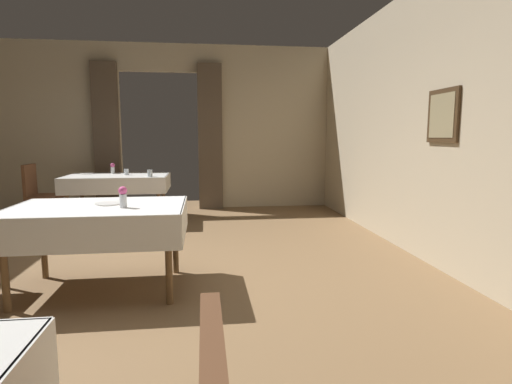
# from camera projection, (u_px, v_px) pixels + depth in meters

# --- Properties ---
(ground) EXTENTS (10.08, 10.08, 0.00)m
(ground) POSITION_uv_depth(u_px,v_px,m) (116.00, 289.00, 3.63)
(ground) COLOR olive
(wall_right) EXTENTS (0.16, 8.40, 3.00)m
(wall_right) POSITION_uv_depth(u_px,v_px,m) (463.00, 119.00, 3.83)
(wall_right) COLOR beige
(wall_right) RESTS_ON ground
(wall_back) EXTENTS (6.40, 0.27, 3.00)m
(wall_back) POSITION_uv_depth(u_px,v_px,m) (160.00, 127.00, 7.54)
(wall_back) COLOR beige
(wall_back) RESTS_ON ground
(dining_table_mid) EXTENTS (1.46, 1.01, 0.75)m
(dining_table_mid) POSITION_uv_depth(u_px,v_px,m) (99.00, 216.00, 3.53)
(dining_table_mid) COLOR brown
(dining_table_mid) RESTS_ON ground
(dining_table_far) EXTENTS (1.53, 0.97, 0.75)m
(dining_table_far) POSITION_uv_depth(u_px,v_px,m) (118.00, 180.00, 6.34)
(dining_table_far) COLOR brown
(dining_table_far) RESTS_ON ground
(chair_far_left) EXTENTS (0.44, 0.44, 0.93)m
(chair_far_left) POSITION_uv_depth(u_px,v_px,m) (39.00, 192.00, 6.18)
(chair_far_left) COLOR black
(chair_far_left) RESTS_ON ground
(flower_vase_mid) EXTENTS (0.07, 0.07, 0.18)m
(flower_vase_mid) POSITION_uv_depth(u_px,v_px,m) (123.00, 196.00, 3.40)
(flower_vase_mid) COLOR silver
(flower_vase_mid) RESTS_ON dining_table_mid
(plate_mid_b) EXTENTS (0.23, 0.23, 0.01)m
(plate_mid_b) POSITION_uv_depth(u_px,v_px,m) (108.00, 204.00, 3.59)
(plate_mid_b) COLOR white
(plate_mid_b) RESTS_ON dining_table_mid
(flower_vase_far) EXTENTS (0.07, 0.07, 0.17)m
(flower_vase_far) POSITION_uv_depth(u_px,v_px,m) (113.00, 168.00, 6.59)
(flower_vase_far) COLOR silver
(flower_vase_far) RESTS_ON dining_table_far
(glass_far_b) EXTENTS (0.07, 0.07, 0.09)m
(glass_far_b) POSITION_uv_depth(u_px,v_px,m) (126.00, 172.00, 6.35)
(glass_far_b) COLOR silver
(glass_far_b) RESTS_ON dining_table_far
(glass_far_c) EXTENTS (0.07, 0.07, 0.10)m
(glass_far_c) POSITION_uv_depth(u_px,v_px,m) (150.00, 173.00, 6.07)
(glass_far_c) COLOR silver
(glass_far_c) RESTS_ON dining_table_far
(plate_far_d) EXTENTS (0.21, 0.21, 0.01)m
(plate_far_d) POSITION_uv_depth(u_px,v_px,m) (87.00, 173.00, 6.54)
(plate_far_d) COLOR white
(plate_far_d) RESTS_ON dining_table_far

